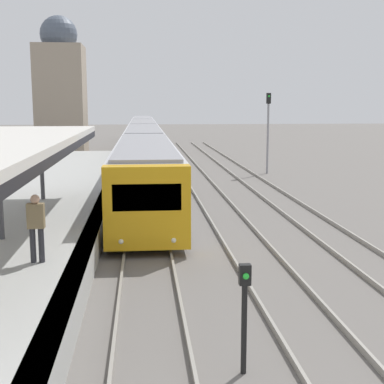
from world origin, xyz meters
TOP-DOWN VIEW (x-y plane):
  - person_on_platform at (-2.68, 8.63)m, footprint 0.40×0.22m
  - train_near at (0.00, 42.86)m, footprint 2.66×62.62m
  - signal_post_near at (1.58, 4.41)m, footprint 0.20×0.21m
  - signal_mast_far at (8.27, 31.03)m, footprint 0.28×0.29m
  - distant_domed_building at (-7.72, 48.29)m, footprint 4.48×4.48m

SIDE VIEW (x-z plane):
  - signal_post_near at x=1.58m, z-range 0.23..2.20m
  - train_near at x=0.00m, z-range 0.17..3.10m
  - person_on_platform at x=-2.68m, z-range 0.97..2.63m
  - signal_mast_far at x=8.27m, z-range 0.67..6.03m
  - distant_domed_building at x=-7.72m, z-range -0.33..12.44m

